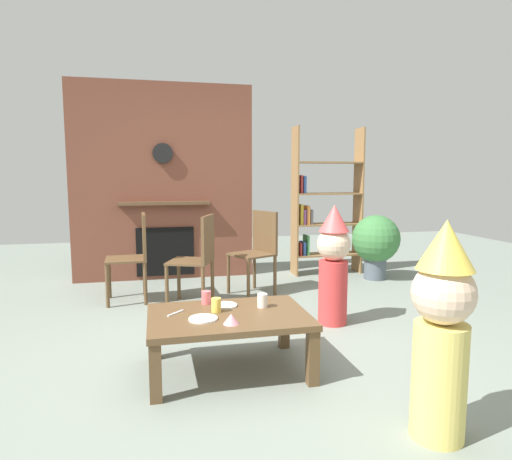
# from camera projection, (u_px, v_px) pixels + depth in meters

# --- Properties ---
(ground_plane) EXTENTS (12.00, 12.00, 0.00)m
(ground_plane) POSITION_uv_depth(u_px,v_px,m) (248.00, 353.00, 3.24)
(ground_plane) COLOR gray
(brick_fireplace_feature) EXTENTS (2.20, 0.28, 2.40)m
(brick_fireplace_feature) POSITION_uv_depth(u_px,v_px,m) (164.00, 183.00, 5.49)
(brick_fireplace_feature) COLOR brown
(brick_fireplace_feature) RESTS_ON ground_plane
(bookshelf) EXTENTS (0.90, 0.28, 1.90)m
(bookshelf) POSITION_uv_depth(u_px,v_px,m) (322.00, 208.00, 5.78)
(bookshelf) COLOR olive
(bookshelf) RESTS_ON ground_plane
(coffee_table) EXTENTS (1.03, 0.71, 0.39)m
(coffee_table) POSITION_uv_depth(u_px,v_px,m) (228.00, 322.00, 2.91)
(coffee_table) COLOR brown
(coffee_table) RESTS_ON ground_plane
(paper_cup_near_left) EXTENTS (0.07, 0.07, 0.09)m
(paper_cup_near_left) POSITION_uv_depth(u_px,v_px,m) (206.00, 298.00, 3.12)
(paper_cup_near_left) COLOR #E5666B
(paper_cup_near_left) RESTS_ON coffee_table
(paper_cup_near_right) EXTENTS (0.06, 0.06, 0.09)m
(paper_cup_near_right) POSITION_uv_depth(u_px,v_px,m) (216.00, 305.00, 2.94)
(paper_cup_near_right) COLOR #F2CC4C
(paper_cup_near_right) RESTS_ON coffee_table
(paper_cup_center) EXTENTS (0.07, 0.07, 0.09)m
(paper_cup_center) POSITION_uv_depth(u_px,v_px,m) (262.00, 300.00, 3.04)
(paper_cup_center) COLOR silver
(paper_cup_center) RESTS_ON coffee_table
(paper_plate_front) EXTENTS (0.18, 0.18, 0.01)m
(paper_plate_front) POSITION_uv_depth(u_px,v_px,m) (203.00, 319.00, 2.78)
(paper_plate_front) COLOR white
(paper_plate_front) RESTS_ON coffee_table
(paper_plate_rear) EXTENTS (0.17, 0.17, 0.01)m
(paper_plate_rear) POSITION_uv_depth(u_px,v_px,m) (225.00, 305.00, 3.07)
(paper_plate_rear) COLOR white
(paper_plate_rear) RESTS_ON coffee_table
(birthday_cake_slice) EXTENTS (0.10, 0.10, 0.06)m
(birthday_cake_slice) POSITION_uv_depth(u_px,v_px,m) (231.00, 319.00, 2.70)
(birthday_cake_slice) COLOR pink
(birthday_cake_slice) RESTS_ON coffee_table
(table_fork) EXTENTS (0.12, 0.12, 0.01)m
(table_fork) POSITION_uv_depth(u_px,v_px,m) (176.00, 313.00, 2.91)
(table_fork) COLOR silver
(table_fork) RESTS_ON coffee_table
(child_with_cone_hat) EXTENTS (0.30, 0.30, 1.08)m
(child_with_cone_hat) POSITION_uv_depth(u_px,v_px,m) (442.00, 325.00, 2.13)
(child_with_cone_hat) COLOR #E0CC66
(child_with_cone_hat) RESTS_ON ground_plane
(child_in_pink) EXTENTS (0.29, 0.29, 1.04)m
(child_in_pink) POSITION_uv_depth(u_px,v_px,m) (333.00, 261.00, 3.83)
(child_in_pink) COLOR #D13838
(child_in_pink) RESTS_ON ground_plane
(dining_chair_left) EXTENTS (0.42, 0.42, 0.90)m
(dining_chair_left) POSITION_uv_depth(u_px,v_px,m) (135.00, 252.00, 4.53)
(dining_chair_left) COLOR brown
(dining_chair_left) RESTS_ON ground_plane
(dining_chair_middle) EXTENTS (0.52, 0.52, 0.90)m
(dining_chair_middle) POSITION_uv_depth(u_px,v_px,m) (199.00, 255.00, 4.38)
(dining_chair_middle) COLOR brown
(dining_chair_middle) RESTS_ON ground_plane
(dining_chair_right) EXTENTS (0.53, 0.53, 0.90)m
(dining_chair_right) POSITION_uv_depth(u_px,v_px,m) (258.00, 247.00, 4.84)
(dining_chair_right) COLOR brown
(dining_chair_right) RESTS_ON ground_plane
(potted_plant_tall) EXTENTS (0.59, 0.59, 0.80)m
(potted_plant_tall) POSITION_uv_depth(u_px,v_px,m) (376.00, 241.00, 5.51)
(potted_plant_tall) COLOR #4C5660
(potted_plant_tall) RESTS_ON ground_plane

